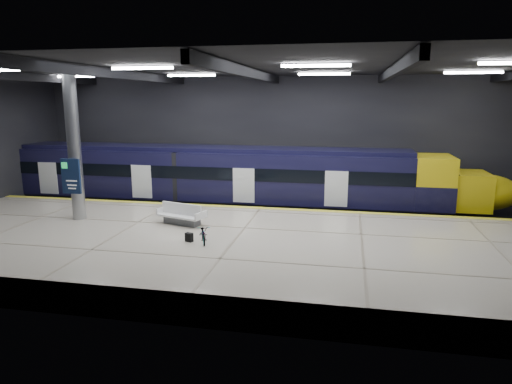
# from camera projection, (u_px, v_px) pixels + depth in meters

# --- Properties ---
(ground) EXTENTS (30.00, 30.00, 0.00)m
(ground) POSITION_uv_depth(u_px,v_px,m) (250.00, 245.00, 21.21)
(ground) COLOR black
(ground) RESTS_ON ground
(room_shell) EXTENTS (30.10, 16.10, 8.05)m
(room_shell) POSITION_uv_depth(u_px,v_px,m) (249.00, 120.00, 20.06)
(room_shell) COLOR black
(room_shell) RESTS_ON ground
(platform) EXTENTS (30.00, 11.00, 1.10)m
(platform) POSITION_uv_depth(u_px,v_px,m) (237.00, 251.00, 18.70)
(platform) COLOR beige
(platform) RESTS_ON ground
(safety_strip) EXTENTS (30.00, 0.40, 0.01)m
(safety_strip) POSITION_uv_depth(u_px,v_px,m) (261.00, 208.00, 23.63)
(safety_strip) COLOR yellow
(safety_strip) RESTS_ON platform
(rails) EXTENTS (30.00, 1.52, 0.16)m
(rails) POSITION_uv_depth(u_px,v_px,m) (269.00, 214.00, 26.48)
(rails) COLOR gray
(rails) RESTS_ON ground
(train) EXTENTS (29.40, 2.84, 3.79)m
(train) POSITION_uv_depth(u_px,v_px,m) (229.00, 179.00, 26.53)
(train) COLOR black
(train) RESTS_ON ground
(bench) EXTENTS (2.35, 1.51, 0.97)m
(bench) POSITION_uv_depth(u_px,v_px,m) (182.00, 217.00, 20.52)
(bench) COLOR #595B60
(bench) RESTS_ON platform
(bicycle) EXTENTS (0.96, 1.47, 0.73)m
(bicycle) POSITION_uv_depth(u_px,v_px,m) (204.00, 233.00, 17.91)
(bicycle) COLOR #99999E
(bicycle) RESTS_ON platform
(pannier_bag) EXTENTS (0.34, 0.27, 0.35)m
(pannier_bag) POSITION_uv_depth(u_px,v_px,m) (189.00, 237.00, 18.06)
(pannier_bag) COLOR black
(pannier_bag) RESTS_ON platform
(info_column) EXTENTS (0.90, 0.78, 6.90)m
(info_column) POSITION_uv_depth(u_px,v_px,m) (74.00, 148.00, 20.86)
(info_column) COLOR #9EA0A5
(info_column) RESTS_ON platform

